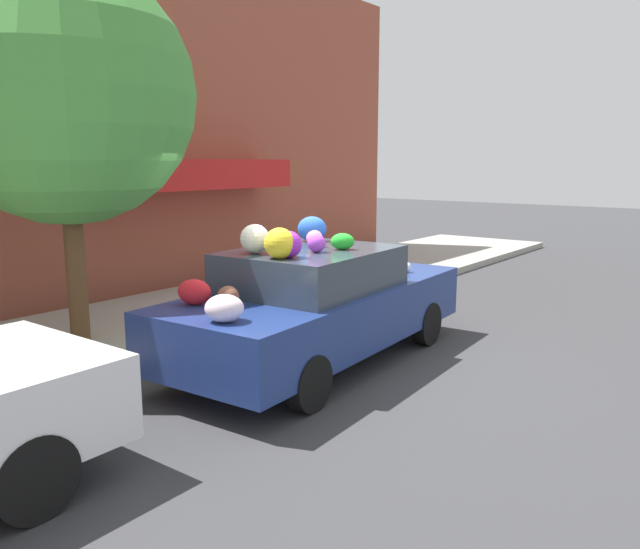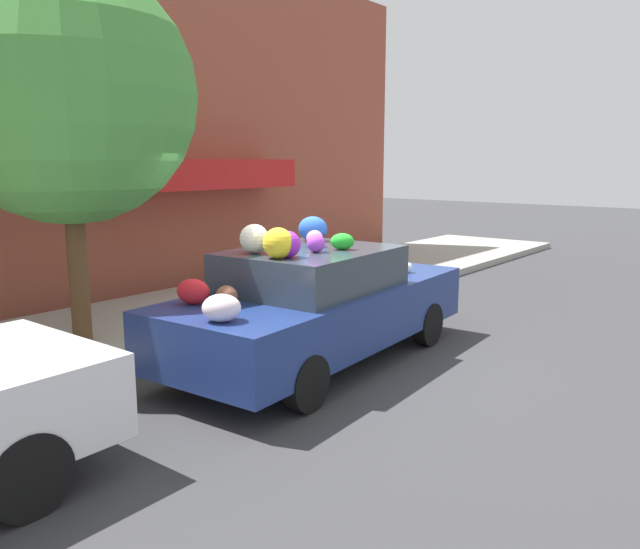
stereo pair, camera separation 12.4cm
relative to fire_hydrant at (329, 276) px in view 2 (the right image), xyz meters
name	(u,v)px [view 2 (the right image)]	position (x,y,z in m)	size (l,w,h in m)	color
ground_plane	(311,358)	(-2.50, -1.66, -0.49)	(60.00, 60.00, 0.00)	#38383A
sidewalk_curb	(172,319)	(-2.50, 1.04, -0.42)	(24.00, 3.20, 0.15)	#9E998E
building_facade	(85,115)	(-2.38, 3.26, 2.67)	(18.00, 1.20, 6.44)	#9E4C38
street_tree	(66,95)	(-4.10, 0.80, 2.70)	(3.12, 3.12, 4.61)	brown
fire_hydrant	(329,276)	(0.00, 0.00, 0.00)	(0.20, 0.20, 0.70)	#B2B2B7
art_car	(317,302)	(-2.55, -1.81, 0.25)	(4.49, 2.00, 1.73)	navy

